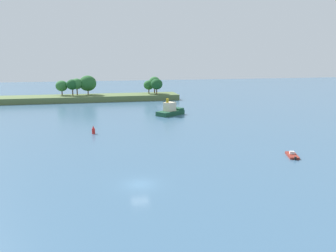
% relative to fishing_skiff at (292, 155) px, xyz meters
% --- Properties ---
extents(ground_plane, '(400.00, 400.00, 0.00)m').
position_rel_fishing_skiff_xyz_m(ground_plane, '(-28.18, -7.56, -0.22)').
color(ground_plane, '#3D607F').
extents(treeline_island, '(74.14, 12.02, 9.67)m').
position_rel_fishing_skiff_xyz_m(treeline_island, '(-35.17, 85.92, 2.42)').
color(treeline_island, '#566B3D').
rests_on(treeline_island, ground).
extents(fishing_skiff, '(2.79, 4.41, 0.86)m').
position_rel_fishing_skiff_xyz_m(fishing_skiff, '(0.00, 0.00, 0.00)').
color(fishing_skiff, maroon).
rests_on(fishing_skiff, ground).
extents(tugboat, '(9.27, 8.16, 5.08)m').
position_rel_fishing_skiff_xyz_m(tugboat, '(-11.44, 46.53, 1.09)').
color(tugboat, '#19472D').
rests_on(tugboat, ground).
extents(channel_buoy_red, '(0.70, 0.70, 1.90)m').
position_rel_fishing_skiff_xyz_m(channel_buoy_red, '(-34.18, 25.89, 0.60)').
color(channel_buoy_red, red).
rests_on(channel_buoy_red, ground).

